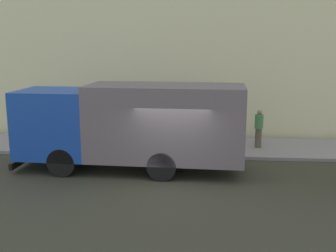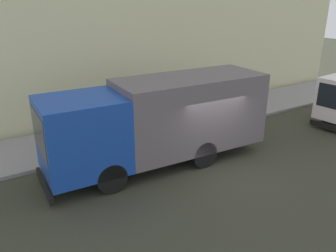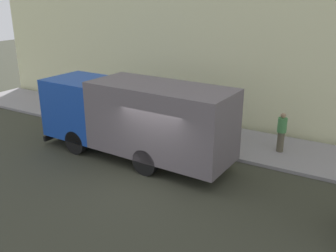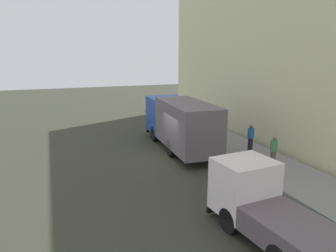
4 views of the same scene
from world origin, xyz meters
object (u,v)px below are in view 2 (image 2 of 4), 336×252
(pedestrian_third, at_px, (211,97))
(traffic_cone_orange, at_px, (72,144))
(large_utility_truck, at_px, (160,119))
(pedestrian_walking, at_px, (146,115))
(pedestrian_standing, at_px, (167,103))

(pedestrian_third, bearing_deg, traffic_cone_orange, -177.57)
(traffic_cone_orange, bearing_deg, large_utility_truck, -132.11)
(pedestrian_walking, distance_m, pedestrian_third, 4.31)
(pedestrian_walking, distance_m, pedestrian_standing, 2.09)
(pedestrian_walking, height_order, pedestrian_standing, pedestrian_walking)
(large_utility_truck, xyz_separation_m, pedestrian_third, (3.26, -4.96, -0.76))
(pedestrian_standing, xyz_separation_m, traffic_cone_orange, (-1.22, 5.06, -0.52))
(large_utility_truck, relative_size, pedestrian_standing, 4.95)
(pedestrian_walking, xyz_separation_m, traffic_cone_orange, (-0.09, 3.31, -0.57))
(large_utility_truck, distance_m, pedestrian_walking, 2.63)
(pedestrian_walking, relative_size, traffic_cone_orange, 2.44)
(large_utility_truck, relative_size, traffic_cone_orange, 11.62)
(pedestrian_third, relative_size, traffic_cone_orange, 2.31)
(pedestrian_third, bearing_deg, large_utility_truck, -151.27)
(pedestrian_walking, bearing_deg, large_utility_truck, 134.61)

